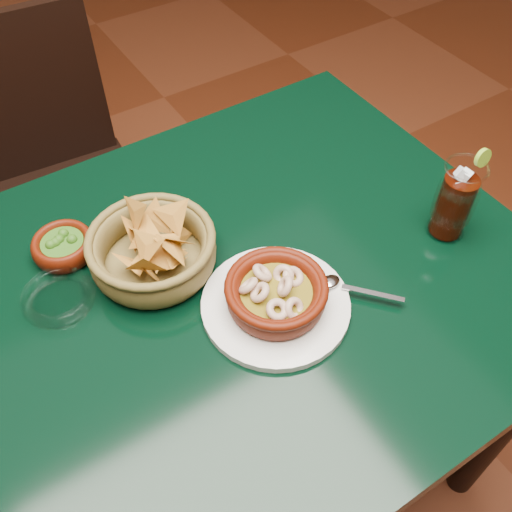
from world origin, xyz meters
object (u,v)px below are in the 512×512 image
chip_basket (153,250)px  cola_drink (455,201)px  dining_table (178,346)px  shrimp_plate (276,296)px  dining_chair (57,181)px

chip_basket → cola_drink: size_ratio=1.46×
chip_basket → cola_drink: bearing=-23.6°
dining_table → shrimp_plate: 0.20m
dining_chair → chip_basket: size_ratio=3.73×
dining_chair → chip_basket: 0.68m
cola_drink → dining_table: bearing=167.8°
dining_chair → cola_drink: cola_drink is taller
shrimp_plate → chip_basket: chip_basket is taller
cola_drink → dining_chair: bearing=120.1°
dining_table → shrimp_plate: shrimp_plate is taller
dining_table → chip_basket: (0.02, 0.09, 0.14)m
dining_chair → chip_basket: chip_basket is taller
dining_table → chip_basket: chip_basket is taller
shrimp_plate → cola_drink: size_ratio=1.74×
dining_chair → chip_basket: bearing=-88.0°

